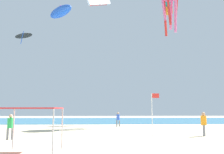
# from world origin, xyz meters

# --- Properties ---
(ground) EXTENTS (110.00, 110.00, 0.10)m
(ground) POSITION_xyz_m (0.00, 0.00, -0.05)
(ground) COLOR beige
(ocean_strip) EXTENTS (110.00, 22.41, 0.03)m
(ocean_strip) POSITION_xyz_m (0.00, 30.35, 0.01)
(ocean_strip) COLOR teal
(ocean_strip) RESTS_ON ground
(canopy_tent) EXTENTS (2.69, 2.62, 2.19)m
(canopy_tent) POSITION_xyz_m (-4.87, -1.63, 2.06)
(canopy_tent) COLOR #B2B2B7
(canopy_tent) RESTS_ON ground
(person_near_tent) EXTENTS (0.46, 0.41, 1.73)m
(person_near_tent) POSITION_xyz_m (-7.76, 3.54, 1.02)
(person_near_tent) COLOR slate
(person_near_tent) RESTS_ON ground
(person_leftmost) EXTENTS (0.45, 0.40, 1.68)m
(person_leftmost) POSITION_xyz_m (0.54, 15.19, 0.98)
(person_leftmost) COLOR slate
(person_leftmost) RESTS_ON ground
(person_central) EXTENTS (0.44, 0.46, 1.86)m
(person_central) POSITION_xyz_m (6.61, 5.12, 1.09)
(person_central) COLOR slate
(person_central) RESTS_ON ground
(banner_flag) EXTENTS (0.61, 0.06, 3.30)m
(banner_flag) POSITION_xyz_m (2.54, 4.81, 2.01)
(banner_flag) COLOR silver
(banner_flag) RESTS_ON ground
(kite_delta_black) EXTENTS (2.96, 2.93, 2.33)m
(kite_delta_black) POSITION_xyz_m (-13.36, 22.51, 13.31)
(kite_delta_black) COLOR black
(kite_box_teal) EXTENTS (1.56, 1.59, 2.52)m
(kite_box_teal) POSITION_xyz_m (9.71, 25.06, 19.20)
(kite_box_teal) COLOR teal
(kite_inflatable_blue) EXTENTS (5.25, 5.53, 2.20)m
(kite_inflatable_blue) POSITION_xyz_m (-8.26, 24.79, 17.95)
(kite_inflatable_blue) COLOR blue
(kite_parafoil_white) EXTENTS (4.48, 3.95, 3.43)m
(kite_parafoil_white) POSITION_xyz_m (-2.06, 27.37, 21.17)
(kite_parafoil_white) COLOR white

